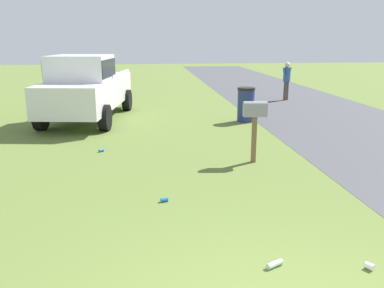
# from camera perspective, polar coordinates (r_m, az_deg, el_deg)

# --- Properties ---
(mailbox) EXTENTS (0.25, 0.51, 1.32)m
(mailbox) POSITION_cam_1_polar(r_m,az_deg,el_deg) (8.81, 8.67, 4.14)
(mailbox) COLOR brown
(mailbox) RESTS_ON ground
(pickup_truck) EXTENTS (5.46, 2.70, 2.09)m
(pickup_truck) POSITION_cam_1_polar(r_m,az_deg,el_deg) (13.75, -14.40, 7.74)
(pickup_truck) COLOR silver
(pickup_truck) RESTS_ON ground
(trash_bin) EXTENTS (0.55, 0.55, 1.09)m
(trash_bin) POSITION_cam_1_polar(r_m,az_deg,el_deg) (13.27, 7.44, 5.42)
(trash_bin) COLOR navy
(trash_bin) RESTS_ON ground
(pedestrian) EXTENTS (0.35, 0.47, 1.60)m
(pedestrian) POSITION_cam_1_polar(r_m,az_deg,el_deg) (18.21, 12.93, 8.81)
(pedestrian) COLOR #4C4238
(pedestrian) RESTS_ON ground
(litter_can_near_hydrant) EXTENTS (0.10, 0.13, 0.07)m
(litter_can_near_hydrant) POSITION_cam_1_polar(r_m,az_deg,el_deg) (6.85, -3.85, -7.70)
(litter_can_near_hydrant) COLOR blue
(litter_can_near_hydrant) RESTS_ON ground
(litter_can_midfield_b) EXTENTS (0.13, 0.13, 0.07)m
(litter_can_midfield_b) POSITION_cam_1_polar(r_m,az_deg,el_deg) (9.96, -12.41, -0.88)
(litter_can_midfield_b) COLOR blue
(litter_can_midfield_b) RESTS_ON ground
(litter_cup_by_mailbox) EXTENTS (0.13, 0.12, 0.08)m
(litter_cup_by_mailbox) POSITION_cam_1_polar(r_m,az_deg,el_deg) (5.41, 23.30, -15.24)
(litter_cup_by_mailbox) COLOR white
(litter_cup_by_mailbox) RESTS_ON ground
(litter_bottle_midfield_a) EXTENTS (0.17, 0.23, 0.07)m
(litter_bottle_midfield_a) POSITION_cam_1_polar(r_m,az_deg,el_deg) (5.14, 11.32, -15.94)
(litter_bottle_midfield_a) COLOR #B2D8BF
(litter_bottle_midfield_a) RESTS_ON ground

